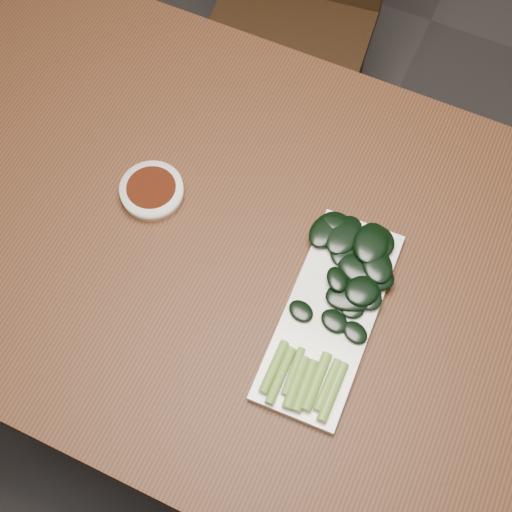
% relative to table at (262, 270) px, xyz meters
% --- Properties ---
extents(ground, '(6.00, 6.00, 0.00)m').
position_rel_table_xyz_m(ground, '(0.00, 0.00, -0.68)').
color(ground, '#333030').
rests_on(ground, ground).
extents(table, '(1.40, 0.80, 0.75)m').
position_rel_table_xyz_m(table, '(0.00, 0.00, 0.00)').
color(table, '#432413').
rests_on(table, ground).
extents(chair_far, '(0.43, 0.43, 0.89)m').
position_rel_table_xyz_m(chair_far, '(-0.26, 0.73, -0.19)').
color(chair_far, black).
rests_on(chair_far, ground).
extents(sauce_bowl, '(0.10, 0.10, 0.03)m').
position_rel_table_xyz_m(sauce_bowl, '(-0.21, 0.02, 0.09)').
color(sauce_bowl, white).
rests_on(sauce_bowl, table).
extents(serving_plate, '(0.14, 0.34, 0.01)m').
position_rel_table_xyz_m(serving_plate, '(0.14, -0.06, 0.08)').
color(serving_plate, white).
rests_on(serving_plate, table).
extents(gai_lan, '(0.16, 0.34, 0.02)m').
position_rel_table_xyz_m(gai_lan, '(0.14, -0.01, 0.10)').
color(gai_lan, olive).
rests_on(gai_lan, serving_plate).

